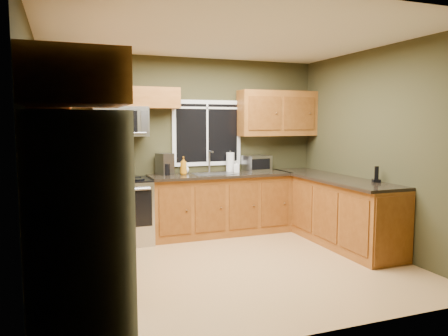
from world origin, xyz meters
TOP-DOWN VIEW (x-y plane):
  - floor at (0.00, 0.00)m, footprint 4.20×4.20m
  - ceiling at (0.00, 0.00)m, footprint 4.20×4.20m
  - back_wall at (0.00, 1.80)m, footprint 4.20×0.00m
  - front_wall at (0.00, -1.80)m, footprint 4.20×0.00m
  - left_wall at (-2.10, 0.00)m, footprint 0.00×3.60m
  - right_wall at (2.10, 0.00)m, footprint 0.00×3.60m
  - window at (0.30, 1.78)m, footprint 1.12×0.03m
  - base_cabinets_left at (-1.80, 0.48)m, footprint 0.60×2.65m
  - countertop_left at (-1.78, 0.48)m, footprint 0.65×2.65m
  - base_cabinets_back at (0.42, 1.50)m, footprint 2.17×0.60m
  - countertop_back at (0.42, 1.48)m, footprint 2.17×0.65m
  - base_cabinets_peninsula at (1.80, 0.54)m, footprint 0.60×2.52m
  - countertop_peninsula at (1.78, 0.55)m, footprint 0.65×2.50m
  - upper_cabinets_left at (-1.94, 0.48)m, footprint 0.33×2.65m
  - upper_cabinets_back_left at (-0.85, 1.64)m, footprint 1.30×0.33m
  - upper_cabinets_back_right at (1.45, 1.64)m, footprint 1.30×0.33m
  - upper_cabinet_over_fridge at (-1.74, -1.30)m, footprint 0.72×0.90m
  - refrigerator at (-1.74, -1.30)m, footprint 0.74×0.90m
  - range at (-1.05, 1.47)m, footprint 0.76×0.69m
  - microwave at (-1.05, 1.61)m, footprint 0.76×0.41m
  - sink at (0.30, 1.49)m, footprint 0.60×0.42m
  - toaster_oven at (1.08, 1.61)m, footprint 0.44×0.37m
  - coffee_maker at (-0.41, 1.64)m, footprint 0.26×0.30m
  - kettle at (-0.37, 1.62)m, footprint 0.19×0.19m
  - paper_towel_roll at (0.65, 1.68)m, footprint 0.13×0.13m
  - soap_bottle_a at (-0.15, 1.55)m, footprint 0.12×0.12m
  - soap_bottle_b at (0.70, 1.53)m, footprint 0.11×0.11m
  - soap_bottle_c at (-0.09, 1.70)m, footprint 0.15×0.15m
  - cordless_phone at (1.98, -0.14)m, footprint 0.12×0.12m

SIDE VIEW (x-z plane):
  - floor at x=0.00m, z-range 0.00..0.00m
  - base_cabinets_peninsula at x=1.80m, z-range 0.00..0.90m
  - base_cabinets_left at x=-1.80m, z-range 0.00..0.90m
  - base_cabinets_back at x=0.42m, z-range 0.00..0.90m
  - range at x=-1.05m, z-range 0.00..0.94m
  - refrigerator at x=-1.74m, z-range 0.00..1.80m
  - countertop_left at x=-1.78m, z-range 0.90..0.94m
  - countertop_back at x=0.42m, z-range 0.90..0.94m
  - countertop_peninsula at x=1.78m, z-range 0.90..0.94m
  - sink at x=0.30m, z-range 0.77..1.13m
  - cordless_phone at x=1.98m, z-range 0.90..1.11m
  - soap_bottle_c at x=-0.09m, z-range 0.94..1.10m
  - soap_bottle_b at x=0.70m, z-range 0.94..1.13m
  - kettle at x=-0.37m, z-range 0.93..1.19m
  - toaster_oven at x=1.08m, z-range 0.94..1.19m
  - soap_bottle_a at x=-0.15m, z-range 0.94..1.21m
  - coffee_maker at x=-0.41m, z-range 0.93..1.25m
  - paper_towel_roll at x=0.65m, z-range 0.92..1.26m
  - back_wall at x=0.00m, z-range -0.75..3.45m
  - front_wall at x=0.00m, z-range -0.75..3.45m
  - left_wall at x=-2.10m, z-range -0.45..3.15m
  - right_wall at x=2.10m, z-range -0.45..3.15m
  - window at x=0.30m, z-range 1.04..2.06m
  - microwave at x=-1.05m, z-range 1.52..1.94m
  - upper_cabinets_left at x=-1.94m, z-range 1.50..2.22m
  - upper_cabinets_back_right at x=1.45m, z-range 1.50..2.22m
  - upper_cabinet_over_fridge at x=-1.74m, z-range 1.84..2.22m
  - upper_cabinets_back_left at x=-0.85m, z-range 1.92..2.22m
  - ceiling at x=0.00m, z-range 2.70..2.70m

